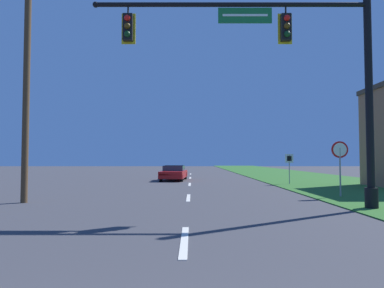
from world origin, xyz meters
name	(u,v)px	position (x,y,z in m)	size (l,w,h in m)	color
grass_verge_right	(307,178)	(10.50, 30.00, 0.02)	(10.00, 110.00, 0.04)	#2D6626
road_center_line	(191,184)	(0.00, 22.00, 0.01)	(0.16, 34.80, 0.01)	silver
signal_mast	(303,68)	(4.00, 10.59, 4.95)	(10.00, 0.47, 8.07)	black
car_ahead	(176,173)	(-1.32, 26.57, 0.60)	(2.15, 4.67, 1.19)	black
stop_sign	(342,156)	(6.90, 14.21, 1.86)	(0.76, 0.07, 2.50)	gray
route_sign_post	(291,162)	(6.82, 22.05, 1.53)	(0.55, 0.06, 2.03)	gray
utility_pole_near	(29,66)	(-6.52, 12.32, 5.50)	(1.80, 0.26, 10.67)	#4C3823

